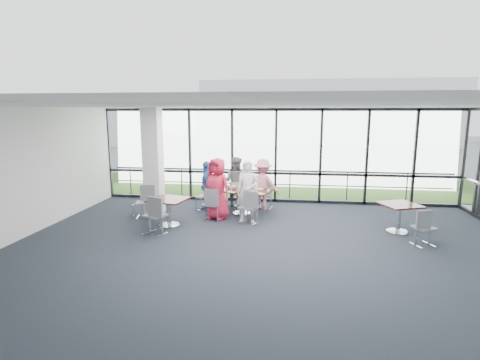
# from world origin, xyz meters

# --- Properties ---
(floor) EXTENTS (12.00, 10.00, 0.02)m
(floor) POSITION_xyz_m (0.00, 0.00, -0.01)
(floor) COLOR #20242D
(floor) RESTS_ON ground
(ceiling) EXTENTS (12.00, 10.00, 0.04)m
(ceiling) POSITION_xyz_m (0.00, 0.00, 3.20)
(ceiling) COLOR white
(ceiling) RESTS_ON ground
(wall_left) EXTENTS (0.10, 10.00, 3.20)m
(wall_left) POSITION_xyz_m (-6.00, 0.00, 1.60)
(wall_left) COLOR silver
(wall_left) RESTS_ON ground
(wall_front) EXTENTS (12.00, 0.10, 3.20)m
(wall_front) POSITION_xyz_m (0.00, -5.00, 1.60)
(wall_front) COLOR silver
(wall_front) RESTS_ON ground
(curtain_wall_back) EXTENTS (12.00, 0.10, 3.20)m
(curtain_wall_back) POSITION_xyz_m (0.00, 5.00, 1.60)
(curtain_wall_back) COLOR white
(curtain_wall_back) RESTS_ON ground
(structural_column) EXTENTS (0.50, 0.50, 3.20)m
(structural_column) POSITION_xyz_m (-3.60, 3.00, 1.60)
(structural_column) COLOR white
(structural_column) RESTS_ON ground
(apron) EXTENTS (80.00, 70.00, 0.02)m
(apron) POSITION_xyz_m (0.00, 10.00, -0.02)
(apron) COLOR gray
(apron) RESTS_ON ground
(grass_strip) EXTENTS (80.00, 5.00, 0.01)m
(grass_strip) POSITION_xyz_m (0.00, 8.00, 0.01)
(grass_strip) COLOR #32551F
(grass_strip) RESTS_ON ground
(hangar_main) EXTENTS (24.00, 10.00, 6.00)m
(hangar_main) POSITION_xyz_m (4.00, 32.00, 3.00)
(hangar_main) COLOR silver
(hangar_main) RESTS_ON ground
(hangar_aux) EXTENTS (10.00, 6.00, 4.00)m
(hangar_aux) POSITION_xyz_m (-18.00, 28.00, 2.00)
(hangar_aux) COLOR silver
(hangar_aux) RESTS_ON ground
(guard_rail) EXTENTS (12.00, 0.06, 0.06)m
(guard_rail) POSITION_xyz_m (0.00, 5.60, 0.50)
(guard_rail) COLOR #2D2D33
(guard_rail) RESTS_ON ground
(main_table) EXTENTS (1.98, 1.42, 0.75)m
(main_table) POSITION_xyz_m (-0.96, 3.29, 0.61)
(main_table) COLOR #360E0B
(main_table) RESTS_ON ground
(side_table_left) EXTENTS (1.11, 1.11, 0.75)m
(side_table_left) POSITION_xyz_m (-2.76, 1.82, 0.65)
(side_table_left) COLOR #360E0B
(side_table_left) RESTS_ON ground
(side_table_right) EXTENTS (1.13, 1.13, 0.75)m
(side_table_right) POSITION_xyz_m (3.29, 2.04, 0.64)
(side_table_right) COLOR #360E0B
(side_table_right) RESTS_ON ground
(diner_near_left) EXTENTS (1.03, 0.89, 1.79)m
(diner_near_left) POSITION_xyz_m (-1.58, 2.64, 0.89)
(diner_near_left) COLOR red
(diner_near_left) RESTS_ON ground
(diner_near_right) EXTENTS (0.67, 0.51, 1.75)m
(diner_near_right) POSITION_xyz_m (-0.68, 2.46, 0.88)
(diner_near_right) COLOR white
(diner_near_right) RESTS_ON ground
(diner_far_left) EXTENTS (0.92, 0.74, 1.64)m
(diner_far_left) POSITION_xyz_m (-1.26, 4.17, 0.82)
(diner_far_left) COLOR gray
(diner_far_left) RESTS_ON ground
(diner_far_right) EXTENTS (1.14, 0.77, 1.62)m
(diner_far_right) POSITION_xyz_m (-0.35, 3.91, 0.81)
(diner_far_right) COLOR pink
(diner_far_right) RESTS_ON ground
(diner_end) EXTENTS (0.62, 0.97, 1.55)m
(diner_end) POSITION_xyz_m (-2.10, 3.68, 0.78)
(diner_end) COLOR #3763A7
(diner_end) RESTS_ON ground
(chair_main_nl) EXTENTS (0.53, 0.53, 0.91)m
(chair_main_nl) POSITION_xyz_m (-1.73, 2.52, 0.46)
(chair_main_nl) COLOR slate
(chair_main_nl) RESTS_ON ground
(chair_main_nr) EXTENTS (0.60, 0.60, 0.94)m
(chair_main_nr) POSITION_xyz_m (-0.62, 2.28, 0.47)
(chair_main_nr) COLOR slate
(chair_main_nr) RESTS_ON ground
(chair_main_fl) EXTENTS (0.48, 0.48, 0.86)m
(chair_main_fl) POSITION_xyz_m (-1.06, 4.28, 0.43)
(chair_main_fl) COLOR slate
(chair_main_fl) RESTS_ON ground
(chair_main_fr) EXTENTS (0.45, 0.45, 0.87)m
(chair_main_fr) POSITION_xyz_m (-0.27, 4.00, 0.43)
(chair_main_fr) COLOR slate
(chair_main_fr) RESTS_ON ground
(chair_main_end) EXTENTS (0.47, 0.47, 0.85)m
(chair_main_end) POSITION_xyz_m (-2.20, 3.60, 0.42)
(chair_main_end) COLOR slate
(chair_main_end) RESTS_ON ground
(chair_spare_la) EXTENTS (0.64, 0.64, 0.99)m
(chair_spare_la) POSITION_xyz_m (-2.86, 1.03, 0.50)
(chair_spare_la) COLOR slate
(chair_spare_la) RESTS_ON ground
(chair_spare_lb) EXTENTS (0.53, 0.53, 0.91)m
(chair_spare_lb) POSITION_xyz_m (-3.74, 2.47, 0.46)
(chair_spare_lb) COLOR slate
(chair_spare_lb) RESTS_ON ground
(chair_spare_r) EXTENTS (0.55, 0.55, 0.86)m
(chair_spare_r) POSITION_xyz_m (3.58, 1.08, 0.43)
(chair_spare_r) COLOR slate
(chair_spare_r) RESTS_ON ground
(plate_nl) EXTENTS (0.23, 0.23, 0.01)m
(plate_nl) POSITION_xyz_m (-1.47, 3.10, 0.76)
(plate_nl) COLOR white
(plate_nl) RESTS_ON main_table
(plate_nr) EXTENTS (0.28, 0.28, 0.01)m
(plate_nr) POSITION_xyz_m (-0.52, 2.84, 0.76)
(plate_nr) COLOR white
(plate_nr) RESTS_ON main_table
(plate_fl) EXTENTS (0.27, 0.27, 0.01)m
(plate_fl) POSITION_xyz_m (-1.31, 3.74, 0.76)
(plate_fl) COLOR white
(plate_fl) RESTS_ON main_table
(plate_fr) EXTENTS (0.27, 0.27, 0.01)m
(plate_fr) POSITION_xyz_m (-0.43, 3.45, 0.76)
(plate_fr) COLOR white
(plate_fr) RESTS_ON main_table
(plate_end) EXTENTS (0.26, 0.26, 0.01)m
(plate_end) POSITION_xyz_m (-1.73, 3.50, 0.76)
(plate_end) COLOR white
(plate_end) RESTS_ON main_table
(tumbler_a) EXTENTS (0.07, 0.07, 0.14)m
(tumbler_a) POSITION_xyz_m (-1.26, 3.20, 0.82)
(tumbler_a) COLOR white
(tumbler_a) RESTS_ON main_table
(tumbler_b) EXTENTS (0.07, 0.07, 0.14)m
(tumbler_b) POSITION_xyz_m (-0.72, 3.04, 0.82)
(tumbler_b) COLOR white
(tumbler_b) RESTS_ON main_table
(tumbler_c) EXTENTS (0.07, 0.07, 0.15)m
(tumbler_c) POSITION_xyz_m (-0.86, 3.54, 0.82)
(tumbler_c) COLOR white
(tumbler_c) RESTS_ON main_table
(tumbler_d) EXTENTS (0.08, 0.08, 0.15)m
(tumbler_d) POSITION_xyz_m (-1.61, 3.36, 0.83)
(tumbler_d) COLOR white
(tumbler_d) RESTS_ON main_table
(menu_a) EXTENTS (0.35, 0.30, 0.00)m
(menu_a) POSITION_xyz_m (-1.21, 2.90, 0.75)
(menu_a) COLOR silver
(menu_a) RESTS_ON main_table
(menu_b) EXTENTS (0.35, 0.33, 0.00)m
(menu_b) POSITION_xyz_m (-0.35, 2.82, 0.75)
(menu_b) COLOR silver
(menu_b) RESTS_ON main_table
(menu_c) EXTENTS (0.34, 0.33, 0.00)m
(menu_c) POSITION_xyz_m (-0.69, 3.63, 0.75)
(menu_c) COLOR silver
(menu_c) RESTS_ON main_table
(condiment_caddy) EXTENTS (0.10, 0.07, 0.04)m
(condiment_caddy) POSITION_xyz_m (-0.90, 3.34, 0.77)
(condiment_caddy) COLOR black
(condiment_caddy) RESTS_ON main_table
(ketchup_bottle) EXTENTS (0.06, 0.06, 0.18)m
(ketchup_bottle) POSITION_xyz_m (-0.89, 3.29, 0.84)
(ketchup_bottle) COLOR #AB1215
(ketchup_bottle) RESTS_ON main_table
(green_bottle) EXTENTS (0.05, 0.05, 0.20)m
(green_bottle) POSITION_xyz_m (-0.88, 3.31, 0.85)
(green_bottle) COLOR #1A7922
(green_bottle) RESTS_ON main_table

